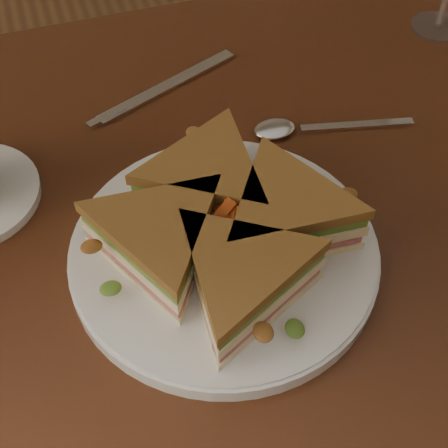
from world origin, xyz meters
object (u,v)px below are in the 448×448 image
object	(u,v)px
plate	(224,252)
spoon	(294,129)
knife	(159,91)
sandwich_wedges	(224,228)
table	(252,268)

from	to	relation	value
plate	spoon	world-z (taller)	plate
plate	knife	bearing A→B (deg)	89.26
sandwich_wedges	knife	bearing A→B (deg)	89.26
plate	sandwich_wedges	size ratio (longest dim) A/B	1.05
table	sandwich_wedges	bearing A→B (deg)	-136.78
spoon	knife	world-z (taller)	spoon
plate	spoon	xyz separation A→B (m)	(0.13, 0.14, -0.00)
table	plate	distance (m)	0.13
plate	sandwich_wedges	xyz separation A→B (m)	(0.00, 0.00, 0.04)
table	plate	xyz separation A→B (m)	(-0.05, -0.05, 0.11)
table	plate	size ratio (longest dim) A/B	4.14
sandwich_wedges	spoon	size ratio (longest dim) A/B	1.52
plate	table	bearing A→B (deg)	43.22
knife	sandwich_wedges	bearing A→B (deg)	-113.38
plate	knife	size ratio (longest dim) A/B	1.43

